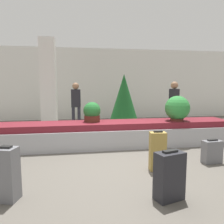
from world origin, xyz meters
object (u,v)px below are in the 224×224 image
(pillar, at_px, (49,84))
(potted_plant_1, at_px, (92,112))
(suitcase_3, at_px, (212,152))
(traveler_0, at_px, (174,103))
(suitcase_4, at_px, (158,151))
(potted_plant_0, at_px, (177,109))
(suitcase_2, at_px, (169,176))
(suitcase_1, at_px, (8,174))
(decorated_tree, at_px, (124,99))
(traveler_1, at_px, (76,102))

(pillar, height_order, potted_plant_1, pillar)
(suitcase_3, xyz_separation_m, traveler_0, (0.43, 2.75, 0.76))
(suitcase_4, relative_size, potted_plant_0, 1.12)
(traveler_0, bearing_deg, suitcase_2, 145.14)
(suitcase_3, distance_m, potted_plant_1, 2.89)
(suitcase_1, height_order, potted_plant_1, potted_plant_1)
(pillar, xyz_separation_m, suitcase_2, (2.23, -5.53, -1.27))
(suitcase_2, height_order, decorated_tree, decorated_tree)
(traveler_1, bearing_deg, suitcase_2, 106.82)
(pillar, xyz_separation_m, suitcase_1, (0.08, -5.22, -1.24))
(decorated_tree, bearing_deg, traveler_1, 173.40)
(potted_plant_1, height_order, traveler_0, traveler_0)
(pillar, distance_m, potted_plant_0, 4.65)
(traveler_1, distance_m, decorated_tree, 1.69)
(decorated_tree, bearing_deg, potted_plant_0, -67.07)
(suitcase_3, bearing_deg, suitcase_2, -146.57)
(pillar, relative_size, suitcase_2, 4.65)
(pillar, relative_size, decorated_tree, 1.65)
(suitcase_4, distance_m, potted_plant_0, 2.09)
(pillar, bearing_deg, potted_plant_1, -62.56)
(decorated_tree, bearing_deg, suitcase_1, -119.28)
(suitcase_2, distance_m, potted_plant_0, 3.05)
(traveler_1, xyz_separation_m, decorated_tree, (1.68, -0.19, 0.09))
(suitcase_4, bearing_deg, pillar, 123.47)
(suitcase_3, height_order, traveler_0, traveler_0)
(traveler_0, distance_m, decorated_tree, 1.72)
(potted_plant_1, bearing_deg, suitcase_2, -73.58)
(suitcase_1, xyz_separation_m, traveler_0, (4.01, 3.64, 0.63))
(suitcase_3, distance_m, traveler_0, 2.89)
(suitcase_2, xyz_separation_m, potted_plant_0, (1.36, 2.66, 0.61))
(pillar, distance_m, suitcase_1, 5.36)
(pillar, xyz_separation_m, decorated_tree, (2.64, -0.65, -0.54))
(pillar, relative_size, suitcase_1, 4.25)
(traveler_1, bearing_deg, decorated_tree, 176.30)
(suitcase_1, relative_size, suitcase_4, 1.02)
(suitcase_3, distance_m, suitcase_4, 1.24)
(suitcase_4, distance_m, decorated_tree, 3.95)
(potted_plant_0, bearing_deg, suitcase_1, -146.29)
(pillar, bearing_deg, suitcase_2, -68.06)
(suitcase_4, height_order, decorated_tree, decorated_tree)
(suitcase_2, bearing_deg, pillar, 95.39)
(suitcase_4, relative_size, decorated_tree, 0.38)
(suitcase_4, xyz_separation_m, potted_plant_0, (1.15, 1.65, 0.58))
(suitcase_2, relative_size, suitcase_4, 0.93)
(potted_plant_0, height_order, traveler_1, traveler_1)
(pillar, relative_size, potted_plant_0, 4.89)
(suitcase_2, height_order, potted_plant_1, potted_plant_1)
(suitcase_4, xyz_separation_m, decorated_tree, (0.20, 3.88, 0.70))
(suitcase_3, xyz_separation_m, traveler_1, (-2.69, 3.88, 0.74))
(pillar, height_order, suitcase_1, pillar)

